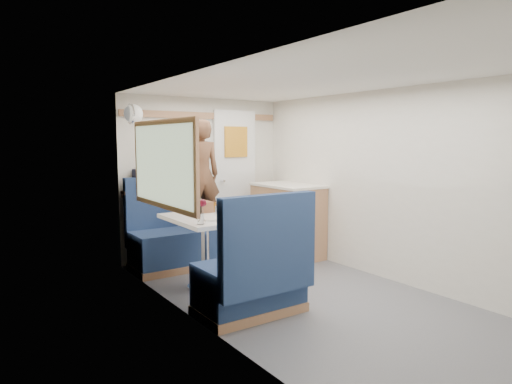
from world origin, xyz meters
TOP-DOWN VIEW (x-y plane):
  - floor at (0.00, 0.00)m, footprint 4.50×4.50m
  - ceiling at (0.00, 0.00)m, footprint 4.50×4.50m
  - wall_back at (0.00, 2.25)m, footprint 2.20×0.02m
  - wall_left at (-1.10, 0.00)m, footprint 0.02×4.50m
  - wall_right at (1.10, 0.00)m, footprint 0.02×4.50m
  - oak_trim_low at (0.00, 2.23)m, footprint 2.15×0.02m
  - oak_trim_high at (0.00, 2.23)m, footprint 2.15×0.02m
  - side_window at (-1.08, 1.00)m, footprint 0.04×1.30m
  - rear_door at (0.45, 2.22)m, footprint 0.62×0.12m
  - dinette_table at (-0.65, 1.00)m, footprint 0.62×0.92m
  - bench_far at (-0.65, 1.86)m, footprint 0.90×0.59m
  - bench_near at (-0.65, 0.14)m, footprint 0.90×0.59m
  - ledge at (-0.65, 2.12)m, footprint 0.90×0.14m
  - dome_light at (-1.04, 1.85)m, footprint 0.20×0.20m
  - galley_counter at (0.82, 1.55)m, footprint 0.57×0.92m
  - person at (-0.29, 1.76)m, footprint 0.50×0.37m
  - duffel_bag at (-0.69, 2.12)m, footprint 0.51×0.26m
  - tray at (-0.59, 0.86)m, footprint 0.39×0.44m
  - orange_fruit at (-0.43, 0.94)m, footprint 0.07×0.07m
  - cheese_block at (-0.53, 0.72)m, footprint 0.12×0.10m
  - wine_glass at (-0.63, 1.07)m, footprint 0.08×0.08m
  - tumbler_left at (-0.86, 0.67)m, footprint 0.06×0.06m
  - tumbler_right at (-0.50, 0.99)m, footprint 0.06×0.06m
  - beer_glass at (-0.43, 1.23)m, footprint 0.06×0.06m
  - pepper_grinder at (-0.63, 1.13)m, footprint 0.04×0.04m
  - bread_loaf at (-0.51, 1.33)m, footprint 0.16×0.28m

SIDE VIEW (x-z plane):
  - floor at x=0.00m, z-range 0.00..0.00m
  - bench_far at x=-0.65m, z-range -0.22..0.83m
  - bench_near at x=-0.65m, z-range -0.22..0.83m
  - galley_counter at x=0.82m, z-range 0.01..0.93m
  - dinette_table at x=-0.65m, z-range 0.21..0.93m
  - tray at x=-0.59m, z-range 0.72..0.74m
  - cheese_block at x=-0.53m, z-range 0.74..0.77m
  - pepper_grinder at x=-0.63m, z-range 0.72..0.82m
  - tumbler_left at x=-0.86m, z-range 0.72..0.82m
  - tumbler_right at x=-0.50m, z-range 0.72..0.82m
  - beer_glass at x=-0.43m, z-range 0.72..0.82m
  - orange_fruit at x=-0.43m, z-range 0.74..0.81m
  - bread_loaf at x=-0.51m, z-range 0.72..0.83m
  - wine_glass at x=-0.63m, z-range 0.76..0.93m
  - oak_trim_low at x=0.00m, z-range 0.81..0.89m
  - ledge at x=-0.65m, z-range 0.86..0.90m
  - rear_door at x=0.45m, z-range 0.04..1.90m
  - wall_back at x=0.00m, z-range 0.00..2.00m
  - wall_left at x=-1.10m, z-range 0.00..2.00m
  - wall_right at x=1.10m, z-range 0.00..2.00m
  - duffel_bag at x=-0.69m, z-range 0.90..1.14m
  - person at x=-0.29m, z-range 0.45..1.71m
  - side_window at x=-1.08m, z-range 0.89..1.61m
  - dome_light at x=-1.04m, z-range 1.65..1.85m
  - oak_trim_high at x=0.00m, z-range 1.74..1.82m
  - ceiling at x=0.00m, z-range 2.00..2.00m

